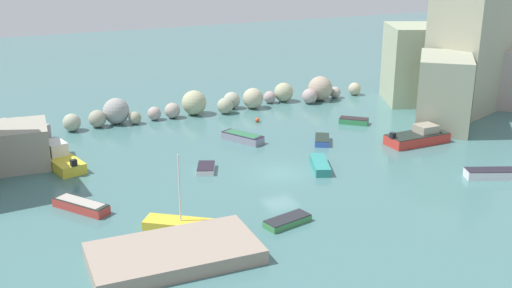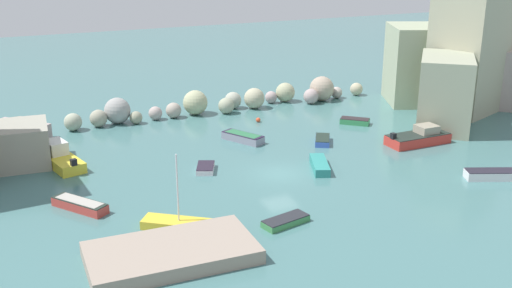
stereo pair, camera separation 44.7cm
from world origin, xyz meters
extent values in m
plane|color=#457474|center=(0.00, 0.00, 0.00)|extent=(160.00, 160.00, 0.00)
cube|color=#AC9897|center=(-18.79, 15.09, 0.84)|extent=(7.75, 7.72, 1.69)
cube|color=#9F9D8D|center=(-18.72, 10.30, 1.63)|extent=(6.42, 5.31, 3.27)
cube|color=#9EA888|center=(23.08, 13.36, 4.14)|extent=(8.39, 8.62, 8.28)
cube|color=#A7A589|center=(25.65, 8.53, 6.00)|extent=(9.55, 8.20, 12.00)
cube|color=#9DA286|center=(19.37, 4.66, 3.40)|extent=(8.44, 8.82, 6.79)
cube|color=#A4A784|center=(33.16, 12.09, 2.66)|extent=(11.03, 10.94, 5.33)
sphere|color=#AAB097|center=(-12.76, 17.75, 0.83)|extent=(1.66, 1.66, 1.66)
sphere|color=#A19D88|center=(-10.37, 18.03, 0.83)|extent=(1.65, 1.65, 1.65)
sphere|color=#9C9B98|center=(-8.45, 18.47, 1.26)|extent=(2.51, 2.51, 2.51)
sphere|color=#9A9A7F|center=(-6.90, 17.55, 0.62)|extent=(1.24, 1.24, 1.24)
sphere|color=#B09F99|center=(-4.82, 18.12, 0.67)|extent=(1.34, 1.34, 1.34)
sphere|color=#ACA092|center=(-2.98, 18.07, 0.77)|extent=(1.54, 1.54, 1.54)
sphere|color=#B0B389|center=(-0.58, 18.36, 1.24)|extent=(2.49, 2.49, 2.49)
sphere|color=#A5A98D|center=(2.40, 17.39, 0.82)|extent=(1.64, 1.64, 1.64)
sphere|color=#A8AC9A|center=(3.75, 18.92, 0.88)|extent=(1.76, 1.76, 1.76)
sphere|color=#B4AF90|center=(5.83, 18.07, 1.08)|extent=(2.16, 2.16, 2.16)
sphere|color=#AD9897|center=(8.35, 19.27, 0.66)|extent=(1.31, 1.31, 1.31)
sphere|color=#AAAB86|center=(10.04, 19.23, 1.04)|extent=(2.09, 2.09, 2.09)
sphere|color=#AE9997|center=(12.19, 17.31, 0.82)|extent=(1.63, 1.63, 1.63)
sphere|color=tan|center=(13.92, 18.06, 1.34)|extent=(2.68, 2.68, 2.68)
sphere|color=#AD9F98|center=(15.97, 18.25, 0.64)|extent=(1.28, 1.28, 1.28)
sphere|color=#B5AA8C|center=(18.72, 18.49, 0.72)|extent=(1.43, 1.43, 1.43)
cube|color=gray|center=(-11.36, -9.36, 0.42)|extent=(9.49, 5.26, 0.84)
sphere|color=#E04C28|center=(4.11, 13.25, 0.23)|extent=(0.45, 0.45, 0.45)
cube|color=yellow|center=(-9.83, -5.81, 0.28)|extent=(4.55, 3.87, 0.57)
cylinder|color=silver|center=(-9.83, -5.81, 2.74)|extent=(0.10, 0.10, 4.34)
cube|color=red|center=(14.15, 1.58, 0.41)|extent=(5.69, 2.32, 0.82)
cube|color=#212B26|center=(14.15, 1.58, 0.85)|extent=(5.57, 2.27, 0.06)
cube|color=#9E937F|center=(15.05, 1.60, 1.20)|extent=(1.80, 1.57, 0.75)
cube|color=black|center=(11.48, 1.53, 1.07)|extent=(0.37, 0.45, 0.50)
cube|color=#428B4D|center=(-3.52, -7.96, 0.20)|extent=(3.28, 1.87, 0.39)
cube|color=#25272C|center=(-3.52, -7.96, 0.42)|extent=(3.22, 1.83, 0.06)
cube|color=#378D52|center=(12.39, 8.89, 0.25)|extent=(2.83, 2.71, 0.51)
cube|color=#2A2124|center=(12.39, 8.89, 0.54)|extent=(2.77, 2.66, 0.06)
cube|color=gray|center=(0.44, 8.39, 0.32)|extent=(2.98, 4.07, 0.64)
cube|color=#291C37|center=(0.44, 8.39, 0.67)|extent=(2.92, 3.99, 0.06)
cube|color=#2D7047|center=(0.44, 8.39, 0.68)|extent=(2.53, 3.46, 0.08)
cube|color=#BC3C36|center=(-15.00, -0.42, 0.29)|extent=(3.35, 4.07, 0.58)
cube|color=#253129|center=(-15.00, -0.42, 0.61)|extent=(3.28, 3.99, 0.06)
cube|color=#ADA89E|center=(-15.00, -0.42, 0.62)|extent=(2.85, 3.46, 0.08)
cube|color=#395CBF|center=(6.63, 5.10, 0.24)|extent=(2.42, 2.93, 0.48)
cube|color=#1F2D25|center=(6.63, 5.10, 0.51)|extent=(2.37, 2.87, 0.06)
cube|color=yellow|center=(-15.04, 8.61, 0.41)|extent=(3.21, 5.91, 0.81)
cube|color=silver|center=(-15.25, 9.48, 1.32)|extent=(1.84, 2.34, 1.01)
cube|color=black|center=(-14.40, 6.02, 1.06)|extent=(0.51, 0.46, 0.50)
cube|color=white|center=(-4.99, 2.93, 0.19)|extent=(2.12, 2.65, 0.39)
cube|color=#271F2E|center=(-4.99, 2.93, 0.42)|extent=(2.08, 2.60, 0.06)
cube|color=teal|center=(3.26, -0.35, 0.32)|extent=(2.47, 3.96, 0.64)
cube|color=white|center=(13.94, -7.33, 0.31)|extent=(3.95, 2.62, 0.63)
cube|color=#25212D|center=(13.94, -7.33, 0.66)|extent=(3.87, 2.57, 0.06)
camera|label=1|loc=(-19.93, -39.16, 17.25)|focal=43.28mm
camera|label=2|loc=(-19.52, -39.34, 17.25)|focal=43.28mm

